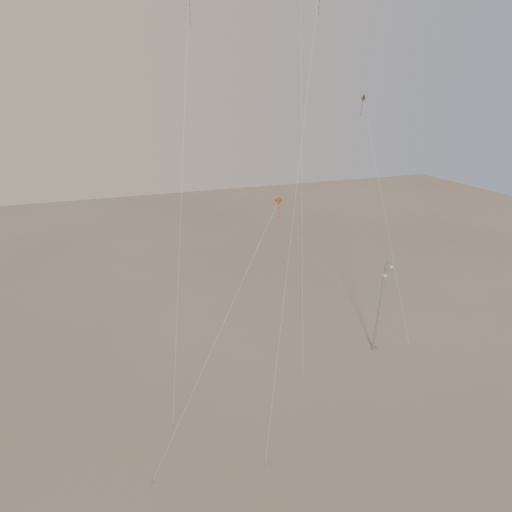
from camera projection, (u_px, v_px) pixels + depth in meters
name	position (u px, v px, depth m)	size (l,w,h in m)	color
ground	(311.00, 417.00, 30.62)	(160.00, 160.00, 0.00)	gray
street_lamp	(381.00, 304.00, 36.88)	(1.46, 0.95, 9.30)	gray
kite_0	(186.00, 83.00, 28.51)	(5.37, 9.60, 30.40)	maroon
kite_1	(305.00, 117.00, 26.10)	(7.39, 9.71, 29.85)	#282321
kite_3	(248.00, 269.00, 27.57)	(11.25, 6.57, 16.29)	maroon
kite_4	(376.00, 170.00, 36.07)	(3.85, 6.82, 23.01)	#282321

